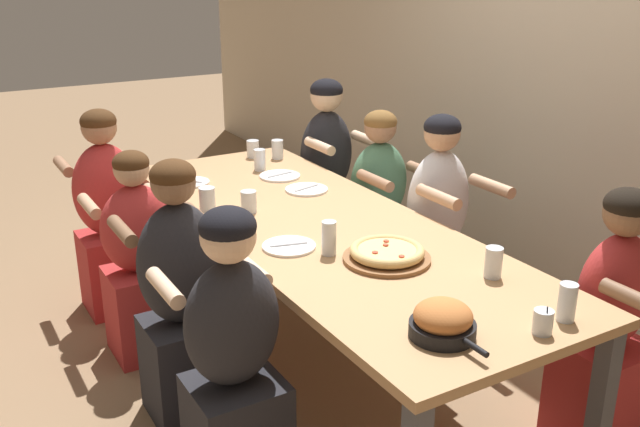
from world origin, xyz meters
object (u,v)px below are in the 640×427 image
object	(u,v)px
drinking_glass_b	(493,264)
diner_near_midleft	(140,265)
pizza_board_main	(387,254)
drinking_glass_c	(278,150)
empty_plate_d	(307,189)
diner_far_left	(326,179)
skillet_bowl	(443,321)
diner_far_midleft	(378,213)
cocktail_glass_blue	(543,323)
drinking_glass_h	(260,161)
diner_near_center	(182,304)
empty_plate_a	(289,246)
diner_far_center	(436,237)
diner_near_midright	(234,366)
empty_plate_b	(280,176)
drinking_glass_e	(249,203)
diner_far_right	(610,333)
diner_near_left	(109,221)
empty_plate_c	(191,182)
drinking_glass_f	(253,150)
drinking_glass_d	(207,201)
drinking_glass_g	(329,238)
drinking_glass_a	(567,302)

from	to	relation	value
drinking_glass_b	diner_near_midleft	distance (m)	1.77
pizza_board_main	drinking_glass_c	bearing A→B (deg)	168.51
empty_plate_d	diner_far_left	size ratio (longest dim) A/B	0.19
skillet_bowl	diner_far_midleft	xyz separation A→B (m)	(-1.64, 0.89, -0.30)
cocktail_glass_blue	drinking_glass_h	distance (m)	2.21
cocktail_glass_blue	diner_near_center	size ratio (longest dim) A/B	0.09
empty_plate_a	skillet_bowl	bearing A→B (deg)	4.96
diner_far_center	diner_near_center	bearing A→B (deg)	1.55
diner_near_midright	diner_near_center	xyz separation A→B (m)	(-0.55, 0.00, 0.01)
empty_plate_b	empty_plate_d	world-z (taller)	same
cocktail_glass_blue	drinking_glass_e	distance (m)	1.62
diner_far_right	diner_near_left	bearing A→B (deg)	-57.75
empty_plate_c	diner_near_midleft	world-z (taller)	diner_near_midleft
drinking_glass_c	drinking_glass_f	bearing A→B (deg)	-130.39
cocktail_glass_blue	drinking_glass_d	bearing A→B (deg)	-163.38
empty_plate_a	drinking_glass_g	bearing A→B (deg)	36.72
drinking_glass_d	empty_plate_b	bearing A→B (deg)	120.18
empty_plate_a	diner_far_left	bearing A→B (deg)	143.38
drinking_glass_g	diner_far_midleft	world-z (taller)	diner_far_midleft
drinking_glass_c	drinking_glass_f	size ratio (longest dim) A/B	1.09
diner_near_midleft	pizza_board_main	bearing A→B (deg)	-56.08
diner_near_left	pizza_board_main	bearing A→B (deg)	-66.25
drinking_glass_c	diner_near_center	distance (m)	1.59
diner_far_left	diner_near_center	xyz separation A→B (m)	(1.16, -1.42, -0.03)
drinking_glass_e	empty_plate_d	bearing A→B (deg)	110.58
empty_plate_d	drinking_glass_c	world-z (taller)	drinking_glass_c
drinking_glass_f	diner_near_midleft	bearing A→B (deg)	-55.54
skillet_bowl	diner_near_left	xyz separation A→B (m)	(-2.26, -0.53, -0.28)
drinking_glass_e	diner_far_right	size ratio (longest dim) A/B	0.10
drinking_glass_d	drinking_glass_c	bearing A→B (deg)	132.95
empty_plate_b	drinking_glass_h	xyz separation A→B (m)	(-0.18, -0.04, 0.05)
drinking_glass_g	empty_plate_a	bearing A→B (deg)	-143.28
empty_plate_b	drinking_glass_b	bearing A→B (deg)	3.64
drinking_glass_c	drinking_glass_d	xyz separation A→B (m)	(0.69, -0.74, 0.00)
drinking_glass_g	diner_far_center	bearing A→B (deg)	111.23
pizza_board_main	diner_near_midleft	bearing A→B (deg)	-146.08
drinking_glass_h	diner_far_midleft	size ratio (longest dim) A/B	0.11
drinking_glass_a	drinking_glass_h	bearing A→B (deg)	-177.13
diner_near_midleft	diner_near_center	world-z (taller)	diner_near_center
diner_far_left	diner_near_center	bearing A→B (deg)	39.32
pizza_board_main	cocktail_glass_blue	size ratio (longest dim) A/B	3.42
drinking_glass_g	drinking_glass_h	bearing A→B (deg)	166.91
drinking_glass_c	diner_far_center	bearing A→B (deg)	17.87
pizza_board_main	diner_far_center	bearing A→B (deg)	126.57
diner_near_left	cocktail_glass_blue	bearing A→B (deg)	-71.11
drinking_glass_f	diner_far_midleft	xyz separation A→B (m)	(0.69, 0.48, -0.29)
drinking_glass_e	diner_far_right	xyz separation A→B (m)	(1.42, 0.93, -0.30)
drinking_glass_g	diner_near_midleft	world-z (taller)	diner_near_midleft
empty_plate_b	skillet_bowl	bearing A→B (deg)	-11.02
skillet_bowl	diner_far_center	size ratio (longest dim) A/B	0.27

